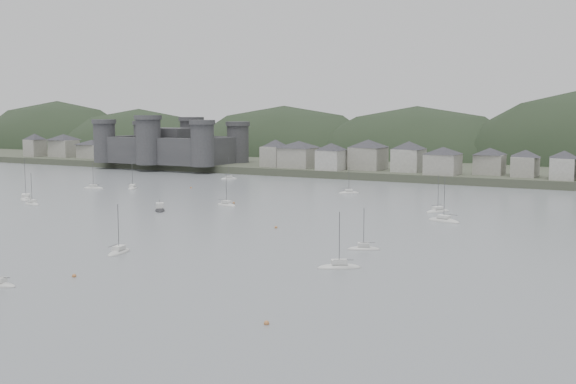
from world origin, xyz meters
The scene contains 8 objects.
ground centered at (0.00, 0.00, 0.00)m, with size 900.00×900.00×0.00m, color slate.
far_shore_land centered at (0.00, 295.00, 1.50)m, with size 900.00×250.00×3.00m, color #383D2D.
forested_ridge centered at (4.83, 269.40, -11.28)m, with size 851.55×103.94×102.57m.
castle centered at (-120.00, 179.80, 10.96)m, with size 66.00×43.00×20.00m.
waterfront_town centered at (50.59, 183.34, 8.66)m, with size 451.48×28.46×12.92m.
moored_fleet centered at (-15.45, 55.26, 0.18)m, with size 267.02×178.37×13.61m.
motor_launch_far centered at (-33.97, 65.61, 0.30)m, with size 6.43×7.04×3.70m.
mooring_buoys centered at (4.34, 53.05, 0.15)m, with size 163.68×127.57×0.70m.
Camera 1 is at (85.79, -81.04, 26.15)m, focal length 43.89 mm.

